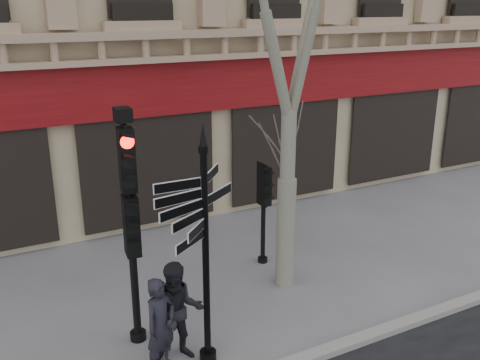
% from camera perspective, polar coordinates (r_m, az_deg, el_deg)
% --- Properties ---
extents(ground, '(80.00, 80.00, 0.00)m').
position_cam_1_polar(ground, '(9.99, 0.11, -15.25)').
color(ground, slate).
rests_on(ground, ground).
extents(fingerpost, '(2.18, 2.18, 3.95)m').
position_cam_1_polar(fingerpost, '(7.92, -3.79, -3.00)').
color(fingerpost, black).
rests_on(fingerpost, ground).
extents(traffic_signal_main, '(0.48, 0.37, 4.04)m').
position_cam_1_polar(traffic_signal_main, '(8.64, -11.77, -2.20)').
color(traffic_signal_main, black).
rests_on(traffic_signal_main, ground).
extents(traffic_signal_secondary, '(0.38, 0.28, 2.24)m').
position_cam_1_polar(traffic_signal_secondary, '(11.54, 2.53, -1.78)').
color(traffic_signal_secondary, black).
rests_on(traffic_signal_secondary, ground).
extents(pedestrian_a, '(0.69, 0.60, 1.59)m').
position_cam_1_polar(pedestrian_a, '(8.64, -8.46, -15.10)').
color(pedestrian_a, black).
rests_on(pedestrian_a, ground).
extents(pedestrian_b, '(0.97, 0.83, 1.71)m').
position_cam_1_polar(pedestrian_b, '(8.80, -6.61, -13.85)').
color(pedestrian_b, black).
rests_on(pedestrian_b, ground).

